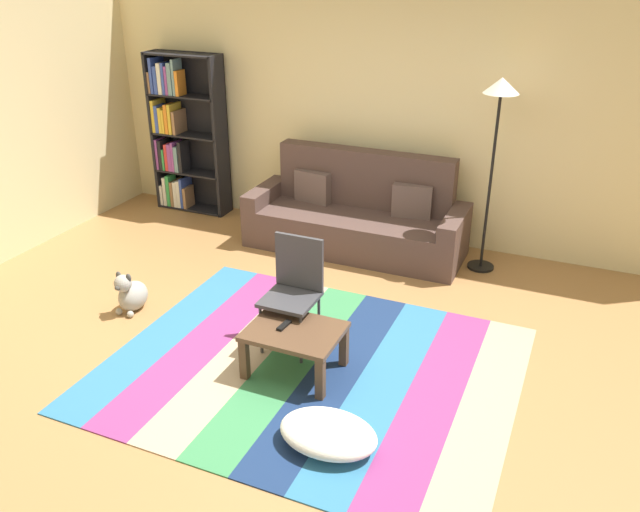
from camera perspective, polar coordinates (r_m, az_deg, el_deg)
ground_plane at (r=5.25m, az=-2.57°, el=-8.00°), size 14.00×14.00×0.00m
back_wall at (r=6.94m, az=6.61°, el=12.43°), size 6.80×0.10×2.70m
left_wall at (r=7.27m, az=-25.34°, el=10.80°), size 0.10×5.50×2.70m
rug at (r=5.00m, az=-0.75°, el=-9.80°), size 3.01×2.47×0.01m
couch at (r=6.82m, az=3.28°, el=3.38°), size 2.26×0.80×1.00m
bookshelf at (r=7.92m, az=-12.14°, el=10.36°), size 0.90×0.28×1.84m
coffee_table at (r=4.81m, az=-2.24°, el=-7.12°), size 0.69×0.53×0.36m
pouf at (r=4.27m, az=0.72°, el=-15.29°), size 0.64×0.45×0.19m
dog at (r=5.91m, az=-16.23°, el=-3.21°), size 0.22×0.35×0.40m
standing_lamp at (r=6.18m, az=15.40°, el=12.06°), size 0.32×0.32×1.86m
tv_remote at (r=4.80m, az=-3.17°, el=-6.09°), size 0.06×0.15×0.02m
folding_chair at (r=5.04m, az=-2.26°, el=-2.43°), size 0.40×0.40×0.90m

